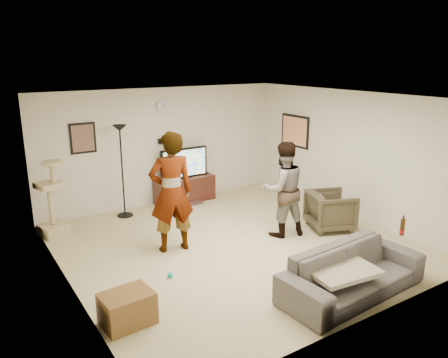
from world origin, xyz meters
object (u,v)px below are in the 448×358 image
tv (184,163)px  sofa (353,272)px  beer_bottle (402,227)px  armchair (331,210)px  cat_tree (50,199)px  person_right (283,189)px  floor_lamp (122,172)px  person_left (171,192)px  side_table (127,308)px  tv_stand (185,189)px

tv → sofa: tv is taller
beer_bottle → tv: bearing=102.5°
sofa → armchair: (1.49, 1.85, 0.04)m
sofa → cat_tree: bearing=121.0°
cat_tree → sofa: 5.25m
tv → person_right: 2.69m
floor_lamp → armchair: 4.10m
person_left → person_right: 2.01m
cat_tree → side_table: cat_tree is taller
person_right → tv_stand: bearing=-64.8°
armchair → tv_stand: bearing=49.3°
person_right → sofa: size_ratio=0.79×
person_right → beer_bottle: bearing=114.9°
tv → armchair: size_ratio=1.40×
tv_stand → tv: bearing=0.0°
cat_tree → side_table: size_ratio=2.29×
beer_bottle → cat_tree: bearing=132.3°
cat_tree → armchair: (4.44, -2.48, -0.34)m
cat_tree → sofa: size_ratio=0.64×
armchair → sofa: bearing=162.4°
floor_lamp → beer_bottle: (2.51, -4.58, -0.17)m
cat_tree → sofa: cat_tree is taller
person_right → person_left: bearing=-1.6°
tv → armchair: bearing=-62.0°
tv → armchair: (1.54, -2.90, -0.53)m
person_left → floor_lamp: bearing=-76.6°
tv → floor_lamp: (-1.46, -0.16, 0.04)m
cat_tree → person_left: 2.33m
beer_bottle → side_table: 3.98m
tv → floor_lamp: bearing=-173.6°
tv → cat_tree: bearing=-171.9°
floor_lamp → person_right: bearing=-50.3°
cat_tree → beer_bottle: bearing=-47.7°
cat_tree → armchair: 5.10m
sofa → side_table: (-2.82, 0.99, -0.11)m
person_left → armchair: 3.06m
side_table → sofa: bearing=-19.3°
tv_stand → tv: size_ratio=1.21×
armchair → cat_tree: bearing=82.1°
tv → cat_tree: 2.93m
floor_lamp → cat_tree: floor_lamp is taller
cat_tree → beer_bottle: 5.86m
side_table → floor_lamp: bearing=70.0°
floor_lamp → side_table: floor_lamp is taller
cat_tree → person_left: size_ratio=0.69×
floor_lamp → cat_tree: 1.48m
tv_stand → sofa: sofa is taller
person_left → armchair: size_ratio=2.55×
beer_bottle → tv_stand: bearing=102.5°
person_right → floor_lamp: bearing=-37.7°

